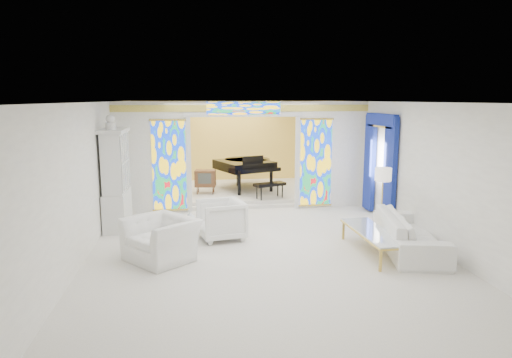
{
  "coord_description": "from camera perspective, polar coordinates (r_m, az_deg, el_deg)",
  "views": [
    {
      "loc": [
        -1.41,
        -10.45,
        3.07
      ],
      "look_at": [
        0.09,
        0.2,
        1.17
      ],
      "focal_mm": 32.0,
      "sensor_mm": 36.0,
      "label": 1
    }
  ],
  "objects": [
    {
      "name": "tv_console",
      "position": [
        14.15,
        -6.35,
        0.08
      ],
      "size": [
        0.68,
        0.51,
        0.72
      ],
      "rotation": [
        0.0,
        0.0,
        -0.14
      ],
      "color": "brown",
      "rests_on": "alcove_platform"
    },
    {
      "name": "armchair_right",
      "position": [
        10.13,
        -4.4,
        -5.09
      ],
      "size": [
        1.13,
        1.11,
        0.87
      ],
      "primitive_type": "imported",
      "rotation": [
        0.0,
        0.0,
        -1.36
      ],
      "color": "silver",
      "rests_on": "floor"
    },
    {
      "name": "coffee_table",
      "position": [
        9.48,
        14.42,
        -6.53
      ],
      "size": [
        0.68,
        2.09,
        0.46
      ],
      "rotation": [
        0.0,
        0.0,
        0.02
      ],
      "color": "silver",
      "rests_on": "floor"
    },
    {
      "name": "side_table",
      "position": [
        9.63,
        -8.21,
        -6.33
      ],
      "size": [
        0.56,
        0.56,
        0.58
      ],
      "rotation": [
        0.0,
        0.0,
        -0.22
      ],
      "color": "silver",
      "rests_on": "floor"
    },
    {
      "name": "ceiling",
      "position": [
        10.54,
        -0.35,
        9.62
      ],
      "size": [
        7.0,
        12.0,
        0.02
      ],
      "primitive_type": "cube",
      "color": "white",
      "rests_on": "wall_back"
    },
    {
      "name": "wall_back",
      "position": [
        16.58,
        -3.13,
        4.54
      ],
      "size": [
        7.0,
        0.02,
        3.0
      ],
      "primitive_type": "cube",
      "color": "silver",
      "rests_on": "floor"
    },
    {
      "name": "stained_glass_transom",
      "position": [
        12.42,
        -1.53,
        8.84
      ],
      "size": [
        2.0,
        0.04,
        0.34
      ],
      "primitive_type": "cube",
      "color": "gold",
      "rests_on": "partition_wall"
    },
    {
      "name": "gold_curtain_back",
      "position": [
        16.46,
        -3.09,
        4.5
      ],
      "size": [
        6.7,
        0.1,
        2.9
      ],
      "primitive_type": "cube",
      "color": "#DBC04C",
      "rests_on": "wall_back"
    },
    {
      "name": "armchair_left",
      "position": [
        9.03,
        -11.78,
        -7.37
      ],
      "size": [
        1.64,
        1.66,
        0.81
      ],
      "primitive_type": "imported",
      "rotation": [
        0.0,
        0.0,
        -0.87
      ],
      "color": "white",
      "rests_on": "floor"
    },
    {
      "name": "alcove_platform",
      "position": [
        14.91,
        -2.45,
        -1.54
      ],
      "size": [
        6.8,
        3.8,
        0.18
      ],
      "primitive_type": "cube",
      "color": "silver",
      "rests_on": "floor"
    },
    {
      "name": "sofa",
      "position": [
        9.87,
        18.65,
        -6.37
      ],
      "size": [
        1.53,
        2.73,
        0.75
      ],
      "primitive_type": "imported",
      "rotation": [
        0.0,
        0.0,
        1.36
      ],
      "color": "white",
      "rests_on": "floor"
    },
    {
      "name": "partition_wall",
      "position": [
        12.6,
        -1.56,
        3.53
      ],
      "size": [
        7.0,
        0.22,
        3.0
      ],
      "color": "silver",
      "rests_on": "floor"
    },
    {
      "name": "wall_front",
      "position": [
        4.92,
        9.15,
        -8.71
      ],
      "size": [
        7.0,
        0.02,
        3.0
      ],
      "primitive_type": "cube",
      "color": "silver",
      "rests_on": "floor"
    },
    {
      "name": "china_cabinet",
      "position": [
        11.35,
        -17.07,
        -0.09
      ],
      "size": [
        0.56,
        1.46,
        2.72
      ],
      "color": "silver",
      "rests_on": "floor"
    },
    {
      "name": "grand_piano",
      "position": [
        14.79,
        -1.19,
        1.77
      ],
      "size": [
        2.13,
        3.22,
        1.15
      ],
      "rotation": [
        0.0,
        0.0,
        0.39
      ],
      "color": "black",
      "rests_on": "alcove_platform"
    },
    {
      "name": "wall_right",
      "position": [
        11.65,
        16.99,
        1.81
      ],
      "size": [
        0.02,
        12.0,
        3.0
      ],
      "primitive_type": "cube",
      "color": "silver",
      "rests_on": "floor"
    },
    {
      "name": "stained_glass_left",
      "position": [
        12.48,
        -10.81,
        1.66
      ],
      "size": [
        0.9,
        0.04,
        2.4
      ],
      "primitive_type": "cube",
      "color": "gold",
      "rests_on": "partition_wall"
    },
    {
      "name": "floor_lamp",
      "position": [
        10.77,
        15.6,
        0.17
      ],
      "size": [
        0.43,
        0.43,
        1.52
      ],
      "rotation": [
        0.0,
        0.0,
        0.19
      ],
      "color": "gold",
      "rests_on": "floor"
    },
    {
      "name": "wall_left",
      "position": [
        10.77,
        -19.14,
        1.06
      ],
      "size": [
        0.02,
        12.0,
        3.0
      ],
      "primitive_type": "cube",
      "color": "silver",
      "rests_on": "floor"
    },
    {
      "name": "stained_glass_right",
      "position": [
        12.93,
        7.48,
        2.04
      ],
      "size": [
        0.9,
        0.04,
        2.4
      ],
      "primitive_type": "cube",
      "color": "gold",
      "rests_on": "partition_wall"
    },
    {
      "name": "blue_drapes",
      "position": [
        12.23,
        15.21,
        2.63
      ],
      "size": [
        0.14,
        1.85,
        2.65
      ],
      "color": "navy",
      "rests_on": "wall_right"
    },
    {
      "name": "chandelier",
      "position": [
        14.55,
        -1.69,
        7.94
      ],
      "size": [
        0.48,
        0.48,
        0.3
      ],
      "primitive_type": "cylinder",
      "color": "gold",
      "rests_on": "ceiling"
    },
    {
      "name": "vase",
      "position": [
        9.55,
        -8.26,
        -4.62
      ],
      "size": [
        0.19,
        0.19,
        0.19
      ],
      "primitive_type": "imported",
      "rotation": [
        0.0,
        0.0,
        0.08
      ],
      "color": "silver",
      "rests_on": "side_table"
    },
    {
      "name": "floor",
      "position": [
        10.98,
        -0.34,
        -6.24
      ],
      "size": [
        12.0,
        12.0,
        0.0
      ],
      "primitive_type": "plane",
      "color": "silver",
      "rests_on": "ground"
    }
  ]
}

